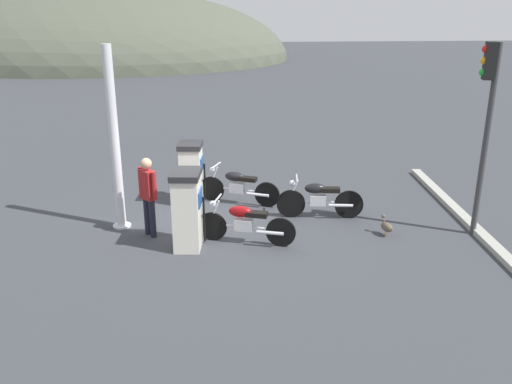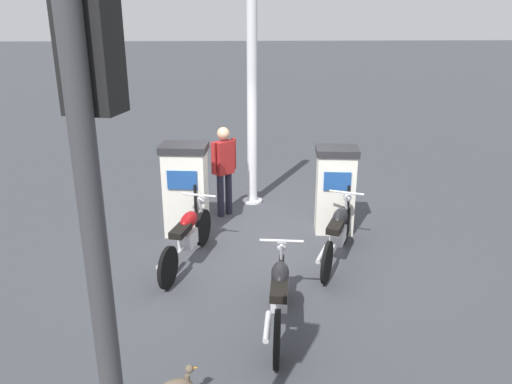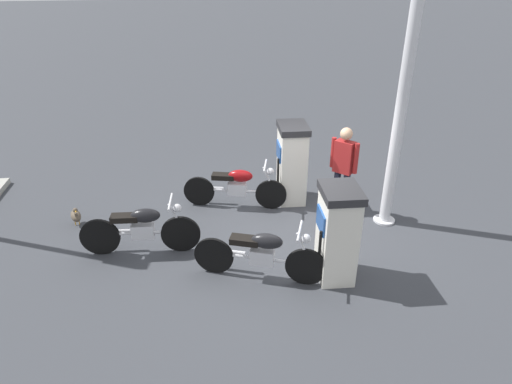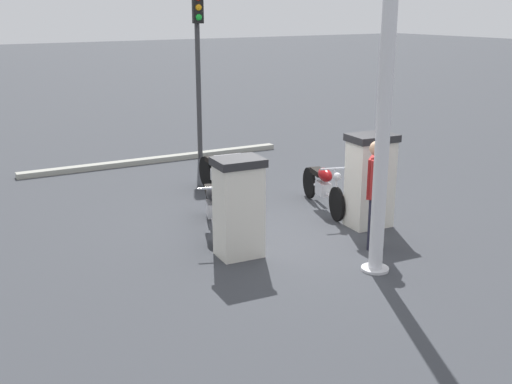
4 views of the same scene
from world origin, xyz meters
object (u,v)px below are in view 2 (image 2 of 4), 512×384
fuel_pump_near (186,189)px  attendant_person (224,165)px  canopy_support_pole (252,110)px  motorcycle_extra (279,294)px  fuel_pump_far (335,189)px  motorcycle_far_pump (338,232)px  motorcycle_near_pump (187,235)px  roadside_traffic_light (102,230)px

fuel_pump_near → attendant_person: bearing=142.0°
canopy_support_pole → motorcycle_extra: bearing=2.1°
fuel_pump_near → fuel_pump_far: (0.00, 2.59, -0.04)m
fuel_pump_near → motorcycle_extra: 3.24m
motorcycle_far_pump → attendant_person: attendant_person is taller
fuel_pump_far → fuel_pump_near: bearing=-90.0°
motorcycle_extra → canopy_support_pole: (-4.44, -0.16, 1.41)m
attendant_person → canopy_support_pole: bearing=141.3°
fuel_pump_near → motorcycle_near_pump: (1.14, 0.10, -0.35)m
fuel_pump_far → motorcycle_extra: fuel_pump_far is taller
fuel_pump_near → canopy_support_pole: canopy_support_pole is taller
fuel_pump_near → motorcycle_near_pump: size_ratio=0.81×
motorcycle_far_pump → roadside_traffic_light: bearing=-24.7°
motorcycle_far_pump → motorcycle_extra: bearing=-30.7°
fuel_pump_far → canopy_support_pole: canopy_support_pole is taller
motorcycle_near_pump → attendant_person: size_ratio=1.16×
motorcycle_far_pump → motorcycle_extra: motorcycle_extra is taller
motorcycle_near_pump → motorcycle_far_pump: bearing=90.5°
motorcycle_extra → roadside_traffic_light: (3.07, -1.17, 2.24)m
fuel_pump_far → roadside_traffic_light: size_ratio=0.38×
fuel_pump_near → attendant_person: size_ratio=0.94×
fuel_pump_far → roadside_traffic_light: (6.00, -2.40, 1.94)m
fuel_pump_near → motorcycle_far_pump: (1.12, 2.43, -0.34)m
fuel_pump_far → motorcycle_extra: bearing=-22.8°
fuel_pump_near → canopy_support_pole: (-1.52, 1.20, 1.07)m
motorcycle_extra → roadside_traffic_light: size_ratio=0.50×
motorcycle_far_pump → motorcycle_extra: 2.10m
attendant_person → motorcycle_near_pump: bearing=-15.4°
roadside_traffic_light → canopy_support_pole: (-7.52, 1.01, -0.82)m
fuel_pump_near → attendant_person: attendant_person is taller
roadside_traffic_light → canopy_support_pole: bearing=172.4°
roadside_traffic_light → canopy_support_pole: 7.63m
roadside_traffic_light → motorcycle_far_pump: bearing=155.3°
motorcycle_near_pump → attendant_person: attendant_person is taller
roadside_traffic_light → canopy_support_pole: size_ratio=1.02×
motorcycle_far_pump → motorcycle_extra: size_ratio=0.97×
fuel_pump_far → motorcycle_extra: 3.19m
motorcycle_extra → roadside_traffic_light: roadside_traffic_light is taller
motorcycle_near_pump → canopy_support_pole: size_ratio=0.50×
attendant_person → roadside_traffic_light: size_ratio=0.43×
motorcycle_far_pump → roadside_traffic_light: 5.81m
roadside_traffic_light → fuel_pump_far: bearing=158.2°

